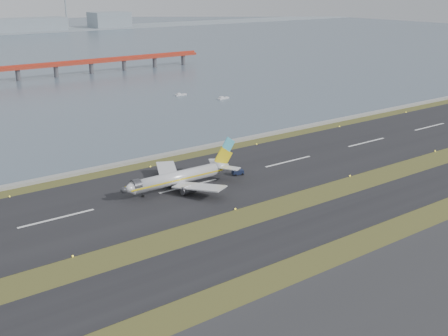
% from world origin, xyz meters
% --- Properties ---
extents(ground, '(1000.00, 1000.00, 0.00)m').
position_xyz_m(ground, '(0.00, 0.00, 0.00)').
color(ground, '#374619').
rests_on(ground, ground).
extents(taxiway_strip, '(1000.00, 18.00, 0.10)m').
position_xyz_m(taxiway_strip, '(0.00, -12.00, 0.05)').
color(taxiway_strip, black).
rests_on(taxiway_strip, ground).
extents(runway_strip, '(1000.00, 45.00, 0.10)m').
position_xyz_m(runway_strip, '(0.00, 30.00, 0.05)').
color(runway_strip, black).
rests_on(runway_strip, ground).
extents(seawall, '(1000.00, 2.50, 1.00)m').
position_xyz_m(seawall, '(0.00, 60.00, 0.50)').
color(seawall, gray).
rests_on(seawall, ground).
extents(red_pier, '(260.00, 5.00, 10.20)m').
position_xyz_m(red_pier, '(20.00, 250.00, 7.28)').
color(red_pier, '#A92F1D').
rests_on(red_pier, ground).
extents(airliner, '(38.52, 32.89, 12.80)m').
position_xyz_m(airliner, '(-2.67, 29.98, 3.46)').
color(airliner, silver).
rests_on(airliner, ground).
extents(pushback_tug, '(3.81, 2.77, 2.20)m').
position_xyz_m(pushback_tug, '(17.92, 29.42, 1.07)').
color(pushback_tug, '#121A33').
rests_on(pushback_tug, ground).
extents(workboat_near, '(6.88, 3.12, 1.61)m').
position_xyz_m(workboat_near, '(86.23, 128.83, 0.51)').
color(workboat_near, silver).
rests_on(workboat_near, ground).
extents(workboat_far, '(6.27, 2.34, 1.49)m').
position_xyz_m(workboat_far, '(73.96, 150.22, 0.47)').
color(workboat_far, silver).
rests_on(workboat_far, ground).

